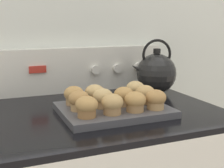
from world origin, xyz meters
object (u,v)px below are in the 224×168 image
Objects in this scene: muffin_r0_c0 at (87,107)px; muffin_r1_c2 at (124,96)px; muffin_pan at (114,110)px; muffin_r0_c2 at (135,102)px; muffin_r2_c0 at (74,95)px; muffin_r1_c1 at (103,98)px; muffin_r1_c0 at (79,101)px; muffin_r2_c1 at (95,94)px; tea_kettle at (156,73)px; muffin_r1_c3 at (145,94)px; muffin_r0_c3 at (156,99)px; muffin_r0_c1 at (112,104)px; muffin_r2_c3 at (135,90)px.

muffin_r0_c0 is 0.17m from muffin_r1_c2.
muffin_pan is 5.18× the size of muffin_r0_c2.
muffin_pan is at bearing -33.67° from muffin_r2_c0.
muffin_r1_c2 is (0.07, -0.00, 0.00)m from muffin_r1_c1.
muffin_r1_c0 is 0.10m from muffin_r2_c1.
muffin_r2_c0 is at bearing -162.10° from tea_kettle.
muffin_r1_c3 is 0.24m from muffin_r2_c0.
muffin_r0_c3 is 0.21m from muffin_r2_c1.
muffin_r0_c1 is 0.41m from tea_kettle.
muffin_r0_c2 is 0.07m from muffin_r0_c3.
muffin_r1_c2 is 0.10m from muffin_r2_c1.
muffin_r0_c2 is 1.00× the size of muffin_r0_c3.
muffin_r2_c1 is (-0.08, 0.15, 0.00)m from muffin_r0_c2.
muffin_r1_c2 is 1.00× the size of muffin_r2_c1.
muffin_r0_c1 is 0.08m from muffin_r0_c2.
tea_kettle reaches higher than muffin_r2_c3.
muffin_r1_c0 is 1.00× the size of muffin_r2_c3.
tea_kettle is (0.16, 0.12, 0.03)m from muffin_r2_c3.
muffin_r1_c3 and muffin_r2_c0 have the same top height.
tea_kettle is at bearing 59.70° from muffin_r0_c3.
muffin_r0_c1 is at bearing -154.34° from muffin_r1_c3.
muffin_r0_c0 is 0.24m from muffin_r1_c3.
muffin_pan is 0.12m from muffin_r1_c0.
muffin_r0_c0 is (-0.11, -0.07, 0.04)m from muffin_pan.
muffin_r2_c0 is at bearing 153.51° from muffin_r1_c2.
muffin_r0_c0 is at bearing -117.34° from muffin_r2_c1.
muffin_pan is at bearing 32.85° from muffin_r0_c0.
muffin_r1_c0 is at bearing 178.64° from muffin_pan.
muffin_r0_c1 and muffin_r0_c3 have the same top height.
muffin_r1_c3 is 0.30× the size of tea_kettle.
muffin_r0_c1 is 0.08m from muffin_r1_c1.
muffin_r2_c0 is (0.00, 0.07, 0.00)m from muffin_r1_c0.
muffin_r1_c3 is (0.00, 0.07, 0.00)m from muffin_r0_c3.
muffin_r0_c3 and muffin_r1_c2 have the same top height.
muffin_r1_c0 is 0.30× the size of tea_kettle.
muffin_r0_c2 is at bearing -44.61° from muffin_r2_c0.
tea_kettle reaches higher than muffin_r0_c1.
tea_kettle reaches higher than muffin_r1_c0.
muffin_r0_c2 and muffin_r2_c0 have the same top height.
muffin_r2_c3 is (0.15, 0.07, 0.00)m from muffin_r1_c1.
tea_kettle reaches higher than muffin_r2_c1.
muffin_r1_c3 is 0.17m from muffin_r2_c1.
muffin_r2_c3 is 0.20m from tea_kettle.
muffin_pan is at bearing -179.28° from muffin_r1_c2.
muffin_r1_c2 is 0.30× the size of tea_kettle.
muffin_pan is at bearing 118.10° from muffin_r0_c2.
muffin_pan is 5.18× the size of muffin_r0_c1.
muffin_r0_c2 is at bearing -0.45° from muffin_r0_c0.
muffin_r2_c1 is at bearing -158.09° from tea_kettle.
muffin_r1_c0 is at bearing 178.62° from muffin_r1_c3.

